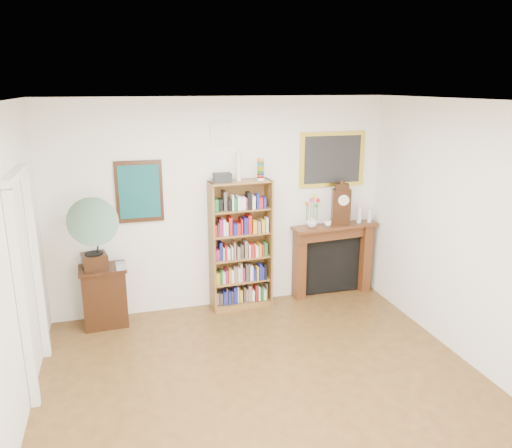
# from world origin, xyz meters

# --- Properties ---
(room) EXTENTS (4.51, 5.01, 2.81)m
(room) POSITION_xyz_m (0.00, 0.00, 1.40)
(room) COLOR #533419
(room) RESTS_ON ground
(door_casing) EXTENTS (0.08, 1.02, 2.17)m
(door_casing) POSITION_xyz_m (-2.21, 1.20, 1.26)
(door_casing) COLOR white
(door_casing) RESTS_ON left_wall
(teal_poster) EXTENTS (0.58, 0.04, 0.78)m
(teal_poster) POSITION_xyz_m (-1.05, 2.48, 1.65)
(teal_poster) COLOR black
(teal_poster) RESTS_ON back_wall
(small_picture) EXTENTS (0.26, 0.04, 0.30)m
(small_picture) POSITION_xyz_m (0.00, 2.48, 2.35)
(small_picture) COLOR white
(small_picture) RESTS_ON back_wall
(gilt_painting) EXTENTS (0.95, 0.04, 0.75)m
(gilt_painting) POSITION_xyz_m (1.55, 2.48, 1.95)
(gilt_painting) COLOR gold
(gilt_painting) RESTS_ON back_wall
(bookshelf) EXTENTS (0.82, 0.33, 2.01)m
(bookshelf) POSITION_xyz_m (0.21, 2.34, 0.98)
(bookshelf) COLOR brown
(bookshelf) RESTS_ON floor
(side_cabinet) EXTENTS (0.59, 0.44, 0.77)m
(side_cabinet) POSITION_xyz_m (-1.56, 2.27, 0.39)
(side_cabinet) COLOR black
(side_cabinet) RESTS_ON floor
(fireplace) EXTENTS (1.27, 0.40, 1.05)m
(fireplace) POSITION_xyz_m (1.58, 2.41, 0.61)
(fireplace) COLOR #4F2612
(fireplace) RESTS_ON floor
(gramophone) EXTENTS (0.70, 0.81, 0.94)m
(gramophone) POSITION_xyz_m (-1.65, 2.13, 1.30)
(gramophone) COLOR black
(gramophone) RESTS_ON side_cabinet
(cd_stack) EXTENTS (0.13, 0.13, 0.08)m
(cd_stack) POSITION_xyz_m (-1.34, 2.15, 0.81)
(cd_stack) COLOR #B9B8C5
(cd_stack) RESTS_ON side_cabinet
(mantel_clock) EXTENTS (0.28, 0.20, 0.58)m
(mantel_clock) POSITION_xyz_m (1.65, 2.35, 1.33)
(mantel_clock) COLOR black
(mantel_clock) RESTS_ON fireplace
(flower_vase) EXTENTS (0.18, 0.18, 0.16)m
(flower_vase) POSITION_xyz_m (1.22, 2.33, 1.13)
(flower_vase) COLOR silver
(flower_vase) RESTS_ON fireplace
(teacup) EXTENTS (0.10, 0.10, 0.07)m
(teacup) POSITION_xyz_m (1.45, 2.32, 1.09)
(teacup) COLOR white
(teacup) RESTS_ON fireplace
(bottle_left) EXTENTS (0.07, 0.07, 0.24)m
(bottle_left) POSITION_xyz_m (1.95, 2.37, 1.17)
(bottle_left) COLOR silver
(bottle_left) RESTS_ON fireplace
(bottle_right) EXTENTS (0.06, 0.06, 0.20)m
(bottle_right) POSITION_xyz_m (2.10, 2.34, 1.15)
(bottle_right) COLOR silver
(bottle_right) RESTS_ON fireplace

